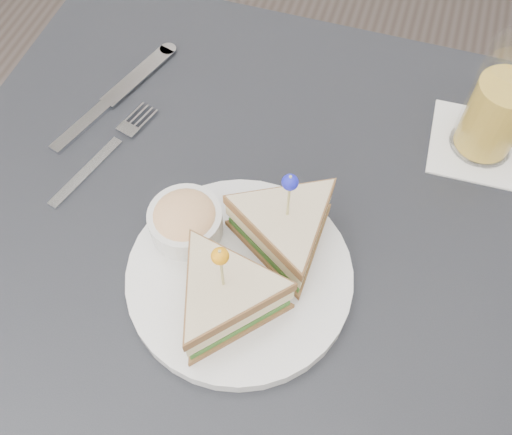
% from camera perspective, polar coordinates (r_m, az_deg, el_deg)
% --- Properties ---
extents(ground_plane, '(3.50, 3.50, 0.00)m').
position_cam_1_polar(ground_plane, '(1.36, -0.56, -18.12)').
color(ground_plane, '#3F3833').
extents(table, '(0.80, 0.80, 0.75)m').
position_cam_1_polar(table, '(0.72, -1.00, -5.66)').
color(table, black).
rests_on(table, ground).
extents(plate_meal, '(0.31, 0.31, 0.15)m').
position_cam_1_polar(plate_meal, '(0.60, -1.09, -4.35)').
color(plate_meal, white).
rests_on(plate_meal, table).
extents(cutlery_fork, '(0.07, 0.19, 0.01)m').
position_cam_1_polar(cutlery_fork, '(0.75, -14.50, 6.66)').
color(cutlery_fork, '#B3BABF').
rests_on(cutlery_fork, table).
extents(cutlery_knife, '(0.09, 0.23, 0.01)m').
position_cam_1_polar(cutlery_knife, '(0.81, -14.23, 11.39)').
color(cutlery_knife, '#B8BDC4').
rests_on(cutlery_knife, table).
extents(drink_set, '(0.13, 0.13, 0.16)m').
position_cam_1_polar(drink_set, '(0.74, 23.17, 10.07)').
color(drink_set, white).
rests_on(drink_set, table).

